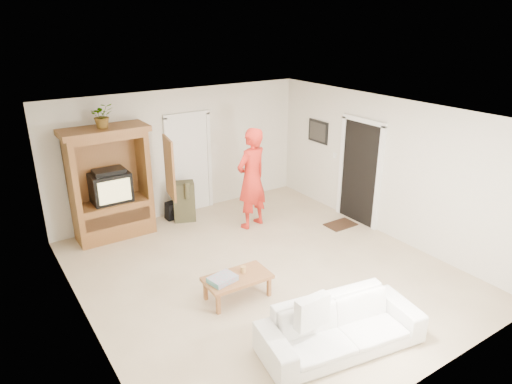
# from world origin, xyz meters

# --- Properties ---
(floor) EXTENTS (6.00, 6.00, 0.00)m
(floor) POSITION_xyz_m (0.00, 0.00, 0.00)
(floor) COLOR tan
(floor) RESTS_ON ground
(ceiling) EXTENTS (6.00, 6.00, 0.00)m
(ceiling) POSITION_xyz_m (0.00, 0.00, 2.60)
(ceiling) COLOR white
(ceiling) RESTS_ON floor
(wall_back) EXTENTS (5.50, 0.00, 5.50)m
(wall_back) POSITION_xyz_m (0.00, 3.00, 1.30)
(wall_back) COLOR silver
(wall_back) RESTS_ON floor
(wall_front) EXTENTS (5.50, 0.00, 5.50)m
(wall_front) POSITION_xyz_m (0.00, -3.00, 1.30)
(wall_front) COLOR silver
(wall_front) RESTS_ON floor
(wall_left) EXTENTS (0.00, 6.00, 6.00)m
(wall_left) POSITION_xyz_m (-2.75, 0.00, 1.30)
(wall_left) COLOR silver
(wall_left) RESTS_ON floor
(wall_right) EXTENTS (0.00, 6.00, 6.00)m
(wall_right) POSITION_xyz_m (2.75, 0.00, 1.30)
(wall_right) COLOR silver
(wall_right) RESTS_ON floor
(armoire) EXTENTS (1.82, 1.14, 2.10)m
(armoire) POSITION_xyz_m (-1.58, 2.66, 0.91)
(armoire) COLOR brown
(armoire) RESTS_ON floor
(door_back) EXTENTS (0.85, 0.05, 2.04)m
(door_back) POSITION_xyz_m (0.15, 2.97, 1.02)
(door_back) COLOR white
(door_back) RESTS_ON floor
(doorway_right) EXTENTS (0.05, 0.90, 2.04)m
(doorway_right) POSITION_xyz_m (2.73, 0.60, 1.02)
(doorway_right) COLOR black
(doorway_right) RESTS_ON floor
(framed_picture) EXTENTS (0.03, 0.60, 0.48)m
(framed_picture) POSITION_xyz_m (2.73, 1.90, 1.60)
(framed_picture) COLOR black
(framed_picture) RESTS_ON wall_right
(doormat) EXTENTS (0.60, 0.40, 0.02)m
(doormat) POSITION_xyz_m (2.30, 0.60, 0.01)
(doormat) COLOR #382316
(doormat) RESTS_ON floor
(plant) EXTENTS (0.41, 0.37, 0.43)m
(plant) POSITION_xyz_m (-1.60, 2.63, 2.32)
(plant) COLOR #4C7238
(plant) RESTS_ON armoire
(man) EXTENTS (0.82, 0.64, 1.99)m
(man) POSITION_xyz_m (0.80, 1.58, 1.00)
(man) COLOR red
(man) RESTS_ON floor
(sofa) EXTENTS (2.18, 1.15, 0.61)m
(sofa) POSITION_xyz_m (-0.23, -2.05, 0.30)
(sofa) COLOR white
(sofa) RESTS_ON floor
(coffee_table) EXTENTS (0.99, 0.56, 0.36)m
(coffee_table) POSITION_xyz_m (-0.75, -0.41, 0.32)
(coffee_table) COLOR brown
(coffee_table) RESTS_ON floor
(towel) EXTENTS (0.42, 0.34, 0.08)m
(towel) POSITION_xyz_m (-0.99, -0.41, 0.40)
(towel) COLOR #CE446D
(towel) RESTS_ON coffee_table
(candle) EXTENTS (0.08, 0.08, 0.10)m
(candle) POSITION_xyz_m (-0.61, -0.37, 0.41)
(candle) COLOR tan
(candle) RESTS_ON coffee_table
(backpack_black) EXTENTS (0.32, 0.22, 0.37)m
(backpack_black) POSITION_xyz_m (-0.38, 2.73, 0.19)
(backpack_black) COLOR black
(backpack_black) RESTS_ON floor
(backpack_olive) EXTENTS (0.52, 0.45, 0.82)m
(backpack_olive) POSITION_xyz_m (-0.20, 2.57, 0.41)
(backpack_olive) COLOR #47442B
(backpack_olive) RESTS_ON floor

